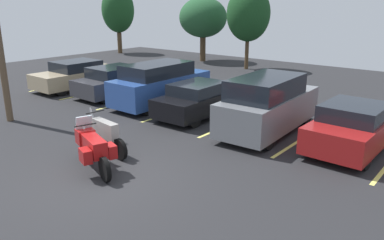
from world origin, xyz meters
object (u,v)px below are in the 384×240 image
Objects in this scene: motorcycle_second at (105,135)px; car_tan at (78,75)px; car_black at (201,99)px; car_grey at (268,105)px; car_charcoal at (119,81)px; car_blue at (160,84)px; car_red at (354,127)px; motorcycle_touring at (93,147)px.

car_tan reaches higher than motorcycle_second.
car_grey is (3.12, -0.21, 0.31)m from car_black.
car_blue is (2.84, -0.00, 0.23)m from car_charcoal.
car_black is (5.32, -0.20, -0.02)m from car_charcoal.
car_tan is at bearing -177.24° from car_blue.
car_grey reaches higher than motorcycle_second.
motorcycle_second is at bearing -138.08° from car_red.
car_charcoal is at bearing 177.90° from car_black.
car_charcoal is (2.95, 0.28, -0.01)m from car_tan.
car_grey is at bearing 69.89° from motorcycle_touring.
car_blue reaches higher than motorcycle_touring.
motorcycle_touring is 0.51× the size of car_red.
car_black is at bearing 0.61° from car_tan.
car_tan is 0.98× the size of car_blue.
motorcycle_second is 0.43× the size of car_grey.
car_blue reaches higher than car_black.
motorcycle_second is (-0.70, 0.99, -0.06)m from motorcycle_touring.
car_grey reaches higher than car_blue.
motorcycle_touring is at bearing -44.92° from car_charcoal.
car_tan is 8.28m from car_black.
car_black reaches higher than motorcycle_second.
motorcycle_second is at bearing -30.36° from car_tan.
motorcycle_touring is at bearing -32.95° from car_tan.
car_charcoal is 11.32m from car_red.
car_grey is 1.14× the size of car_red.
motorcycle_second is at bearing -43.40° from car_charcoal.
motorcycle_touring is 0.45× the size of car_blue.
car_blue is at bearing 117.49° from motorcycle_second.
motorcycle_second is 5.10m from car_black.
car_tan is 1.13× the size of car_red.
motorcycle_second is 7.70m from car_charcoal.
motorcycle_second is 0.44× the size of car_tan.
car_red is at bearing -0.74° from car_charcoal.
car_charcoal is at bearing 135.08° from motorcycle_touring.
motorcycle_touring is at bearing -110.11° from car_grey.
car_red reaches higher than car_charcoal.
car_charcoal is at bearing 177.28° from car_grey.
car_tan is at bearing 179.41° from car_grey.
car_charcoal is 1.06× the size of car_red.
car_red is (2.87, 0.25, -0.27)m from car_grey.
motorcycle_second is 0.47× the size of car_charcoal.
car_red is at bearing 50.65° from motorcycle_touring.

